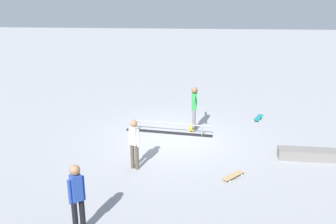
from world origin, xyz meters
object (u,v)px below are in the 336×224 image
skater_main (194,106)px  bystander_blue_shirt (77,196)px  skateboard_main (192,127)px  bystander_white_shirt (134,141)px  grind_rail (169,128)px  loose_skateboard_teal (258,118)px  skate_ledge (307,154)px  loose_skateboard_natural (233,176)px

skater_main → bystander_blue_shirt: 6.93m
bystander_blue_shirt → skateboard_main: bearing=31.5°
skateboard_main → bystander_white_shirt: size_ratio=0.52×
grind_rail → loose_skateboard_teal: bearing=-146.3°
skater_main → bystander_blue_shirt: bystander_blue_shirt is taller
grind_rail → skate_ledge: grind_rail is taller
skater_main → skateboard_main: bearing=-165.9°
skate_ledge → bystander_blue_shirt: 7.57m
skater_main → bystander_blue_shirt: (2.61, 6.42, -0.01)m
skater_main → bystander_white_shirt: 3.65m
loose_skateboard_teal → bystander_blue_shirt: bearing=-10.7°
skate_ledge → bystander_blue_shirt: size_ratio=1.05×
skate_ledge → skateboard_main: bearing=-33.3°
skateboard_main → bystander_blue_shirt: 7.17m
loose_skateboard_natural → skater_main: bearing=61.4°
skater_main → bystander_white_shirt: size_ratio=1.08×
bystander_blue_shirt → loose_skateboard_natural: bearing=-0.4°
grind_rail → skateboard_main: 1.01m
bystander_white_shirt → loose_skateboard_natural: 3.07m
skateboard_main → skate_ledge: bearing=-116.8°
skater_main → loose_skateboard_teal: 3.13m
bystander_blue_shirt → loose_skateboard_natural: (-3.75, -2.82, -0.91)m
bystander_blue_shirt → skater_main: bearing=30.5°
skater_main → loose_skateboard_teal: (-2.64, -1.39, -0.92)m
skate_ledge → loose_skateboard_natural: 2.85m
skate_ledge → bystander_blue_shirt: (6.23, 4.22, 0.82)m
loose_skateboard_teal → skater_main: bearing=-39.0°
grind_rail → loose_skateboard_natural: (-2.06, 3.33, -0.10)m
loose_skateboard_teal → bystander_white_shirt: bearing=-20.9°
bystander_white_shirt → loose_skateboard_teal: size_ratio=1.95×
bystander_white_shirt → grind_rail: bearing=98.8°
bystander_white_shirt → bystander_blue_shirt: bystander_blue_shirt is taller
skateboard_main → bystander_white_shirt: 3.90m
bystander_blue_shirt → loose_skateboard_natural: bystander_blue_shirt is taller
grind_rail → skater_main: size_ratio=1.91×
bystander_white_shirt → loose_skateboard_natural: bystander_white_shirt is taller
bystander_blue_shirt → loose_skateboard_teal: size_ratio=2.13×
skater_main → bystander_white_shirt: bearing=-28.4°
loose_skateboard_teal → loose_skateboard_natural: size_ratio=1.14×
bystander_white_shirt → loose_skateboard_teal: bystander_white_shirt is taller
grind_rail → bystander_blue_shirt: 6.43m
loose_skateboard_teal → loose_skateboard_natural: (1.51, 4.99, 0.00)m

